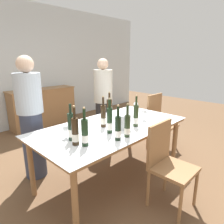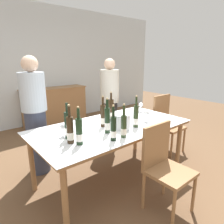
{
  "view_description": "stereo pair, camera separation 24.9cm",
  "coord_description": "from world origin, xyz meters",
  "px_view_note": "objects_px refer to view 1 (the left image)",
  "views": [
    {
      "loc": [
        -1.73,
        -1.67,
        1.59
      ],
      "look_at": [
        0.0,
        0.0,
        0.94
      ],
      "focal_mm": 32.0,
      "sensor_mm": 36.0,
      "label": 1
    },
    {
      "loc": [
        -1.55,
        -1.84,
        1.59
      ],
      "look_at": [
        0.0,
        0.0,
        0.94
      ],
      "focal_mm": 32.0,
      "sensor_mm": 36.0,
      "label": 2
    }
  ],
  "objects_px": {
    "wine_glass_1": "(124,114)",
    "wine_bottle_6": "(118,129)",
    "wine_bottle_4": "(110,121)",
    "person_guest_left": "(103,104)",
    "wine_glass_3": "(144,113)",
    "wine_bottle_2": "(75,132)",
    "wine_glass_0": "(66,129)",
    "person_host": "(31,120)",
    "wine_bottle_0": "(103,117)",
    "wine_bottle_7": "(136,116)",
    "dining_table": "(112,130)",
    "chair_near_front": "(167,159)",
    "wine_glass_2": "(136,104)",
    "sideboard_cabinet": "(43,107)",
    "wine_bottle_5": "(109,111)",
    "wine_bottle_3": "(71,127)",
    "wine_bottle_8": "(85,133)",
    "ice_bucket": "(123,121)",
    "chair_right_end": "(159,119)",
    "wine_bottle_1": "(127,126)"
  },
  "relations": [
    {
      "from": "wine_bottle_4",
      "to": "person_guest_left",
      "type": "height_order",
      "value": "person_guest_left"
    },
    {
      "from": "wine_bottle_3",
      "to": "wine_bottle_8",
      "type": "distance_m",
      "value": 0.21
    },
    {
      "from": "sideboard_cabinet",
      "to": "wine_bottle_2",
      "type": "xyz_separation_m",
      "value": [
        -1.13,
        -2.89,
        0.44
      ]
    },
    {
      "from": "dining_table",
      "to": "wine_glass_2",
      "type": "xyz_separation_m",
      "value": [
        0.8,
        0.24,
        0.17
      ]
    },
    {
      "from": "sideboard_cabinet",
      "to": "wine_glass_1",
      "type": "bearing_deg",
      "value": -94.89
    },
    {
      "from": "wine_bottle_2",
      "to": "wine_bottle_3",
      "type": "xyz_separation_m",
      "value": [
        0.04,
        0.12,
        0.01
      ]
    },
    {
      "from": "chair_right_end",
      "to": "dining_table",
      "type": "bearing_deg",
      "value": -175.86
    },
    {
      "from": "wine_bottle_4",
      "to": "wine_bottle_5",
      "type": "relative_size",
      "value": 1.02
    },
    {
      "from": "ice_bucket",
      "to": "wine_bottle_8",
      "type": "height_order",
      "value": "wine_bottle_8"
    },
    {
      "from": "dining_table",
      "to": "ice_bucket",
      "type": "distance_m",
      "value": 0.23
    },
    {
      "from": "wine_bottle_5",
      "to": "wine_glass_3",
      "type": "bearing_deg",
      "value": -43.69
    },
    {
      "from": "wine_glass_0",
      "to": "person_host",
      "type": "bearing_deg",
      "value": 93.79
    },
    {
      "from": "wine_bottle_1",
      "to": "chair_near_front",
      "type": "xyz_separation_m",
      "value": [
        0.23,
        -0.38,
        -0.35
      ]
    },
    {
      "from": "person_host",
      "to": "person_guest_left",
      "type": "distance_m",
      "value": 1.37
    },
    {
      "from": "dining_table",
      "to": "wine_bottle_4",
      "type": "distance_m",
      "value": 0.33
    },
    {
      "from": "dining_table",
      "to": "wine_glass_1",
      "type": "distance_m",
      "value": 0.29
    },
    {
      "from": "wine_bottle_2",
      "to": "wine_glass_1",
      "type": "distance_m",
      "value": 0.9
    },
    {
      "from": "chair_near_front",
      "to": "sideboard_cabinet",
      "type": "bearing_deg",
      "value": 83.65
    },
    {
      "from": "person_host",
      "to": "wine_glass_0",
      "type": "bearing_deg",
      "value": -86.21
    },
    {
      "from": "wine_bottle_3",
      "to": "wine_bottle_8",
      "type": "xyz_separation_m",
      "value": [
        0.01,
        -0.21,
        -0.01
      ]
    },
    {
      "from": "sideboard_cabinet",
      "to": "dining_table",
      "type": "xyz_separation_m",
      "value": [
        -0.47,
        -2.75,
        0.25
      ]
    },
    {
      "from": "wine_bottle_2",
      "to": "wine_glass_0",
      "type": "bearing_deg",
      "value": 81.18
    },
    {
      "from": "sideboard_cabinet",
      "to": "wine_bottle_7",
      "type": "relative_size",
      "value": 3.89
    },
    {
      "from": "wine_bottle_8",
      "to": "wine_glass_1",
      "type": "bearing_deg",
      "value": 14.47
    },
    {
      "from": "wine_bottle_0",
      "to": "wine_glass_0",
      "type": "xyz_separation_m",
      "value": [
        -0.53,
        0.02,
        -0.03
      ]
    },
    {
      "from": "chair_near_front",
      "to": "wine_glass_2",
      "type": "bearing_deg",
      "value": 53.72
    },
    {
      "from": "wine_bottle_6",
      "to": "wine_bottle_7",
      "type": "bearing_deg",
      "value": 15.77
    },
    {
      "from": "wine_bottle_6",
      "to": "wine_glass_3",
      "type": "relative_size",
      "value": 2.44
    },
    {
      "from": "wine_bottle_8",
      "to": "person_host",
      "type": "distance_m",
      "value": 1.04
    },
    {
      "from": "chair_near_front",
      "to": "wine_glass_3",
      "type": "bearing_deg",
      "value": 56.17
    },
    {
      "from": "dining_table",
      "to": "wine_glass_2",
      "type": "height_order",
      "value": "wine_glass_2"
    },
    {
      "from": "wine_glass_1",
      "to": "wine_bottle_6",
      "type": "bearing_deg",
      "value": -145.61
    },
    {
      "from": "wine_glass_0",
      "to": "chair_right_end",
      "type": "xyz_separation_m",
      "value": [
        1.92,
        0.02,
        -0.32
      ]
    },
    {
      "from": "wine_bottle_4",
      "to": "wine_bottle_8",
      "type": "relative_size",
      "value": 1.05
    },
    {
      "from": "wine_bottle_0",
      "to": "chair_right_end",
      "type": "relative_size",
      "value": 0.4
    },
    {
      "from": "wine_glass_0",
      "to": "wine_bottle_4",
      "type": "bearing_deg",
      "value": -28.06
    },
    {
      "from": "wine_bottle_0",
      "to": "wine_bottle_6",
      "type": "relative_size",
      "value": 1.03
    },
    {
      "from": "dining_table",
      "to": "person_host",
      "type": "xyz_separation_m",
      "value": [
        -0.68,
        0.81,
        0.12
      ]
    },
    {
      "from": "wine_bottle_2",
      "to": "wine_glass_2",
      "type": "distance_m",
      "value": 1.51
    },
    {
      "from": "sideboard_cabinet",
      "to": "wine_glass_3",
      "type": "xyz_separation_m",
      "value": [
        0.0,
        -2.91,
        0.42
      ]
    },
    {
      "from": "wine_bottle_0",
      "to": "sideboard_cabinet",
      "type": "bearing_deg",
      "value": 78.05
    },
    {
      "from": "sideboard_cabinet",
      "to": "person_guest_left",
      "type": "height_order",
      "value": "person_guest_left"
    },
    {
      "from": "chair_near_front",
      "to": "person_guest_left",
      "type": "relative_size",
      "value": 0.59
    },
    {
      "from": "wine_glass_1",
      "to": "chair_near_front",
      "type": "relative_size",
      "value": 0.16
    },
    {
      "from": "ice_bucket",
      "to": "person_guest_left",
      "type": "relative_size",
      "value": 0.13
    },
    {
      "from": "wine_bottle_1",
      "to": "wine_bottle_2",
      "type": "relative_size",
      "value": 0.93
    },
    {
      "from": "wine_bottle_0",
      "to": "wine_bottle_7",
      "type": "bearing_deg",
      "value": -42.88
    },
    {
      "from": "wine_glass_3",
      "to": "chair_right_end",
      "type": "relative_size",
      "value": 0.16
    },
    {
      "from": "wine_bottle_2",
      "to": "wine_glass_3",
      "type": "xyz_separation_m",
      "value": [
        1.13,
        -0.02,
        -0.02
      ]
    },
    {
      "from": "wine_bottle_1",
      "to": "wine_bottle_4",
      "type": "height_order",
      "value": "wine_bottle_4"
    }
  ]
}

